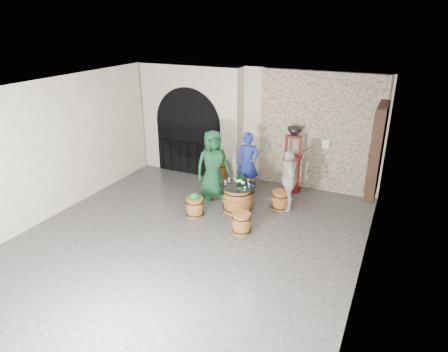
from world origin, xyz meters
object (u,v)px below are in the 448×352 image
at_px(person_white, 288,180).
at_px(wine_bottle_left, 238,179).
at_px(wine_bottle_right, 241,179).
at_px(barrel_stool_near_left, 195,207).
at_px(barrel_table, 237,198).
at_px(barrel_stool_far, 247,185).
at_px(person_green, 213,165).
at_px(barrel_stool_right, 280,200).
at_px(barrel_stool_near_right, 241,223).
at_px(person_blue, 248,164).
at_px(barrel_stool_left, 212,188).
at_px(corking_press, 293,155).
at_px(wine_bottle_center, 243,181).
at_px(side_barrel, 220,171).

height_order(person_white, wine_bottle_left, person_white).
bearing_deg(wine_bottle_right, wine_bottle_left, -152.99).
height_order(barrel_stool_near_left, wine_bottle_right, wine_bottle_right).
bearing_deg(barrel_table, barrel_stool_far, 98.78).
relative_size(barrel_stool_far, person_white, 0.31).
distance_m(barrel_stool_far, person_white, 1.40).
bearing_deg(wine_bottle_right, person_green, 157.79).
bearing_deg(wine_bottle_right, barrel_stool_right, 27.10).
bearing_deg(barrel_stool_near_right, person_blue, 108.33).
xyz_separation_m(barrel_stool_left, person_white, (2.01, 0.13, 0.53)).
height_order(barrel_stool_right, person_blue, person_blue).
distance_m(barrel_stool_far, corking_press, 1.47).
height_order(barrel_table, corking_press, corking_press).
bearing_deg(corking_press, wine_bottle_left, -121.97).
height_order(barrel_stool_far, barrel_stool_near_right, same).
relative_size(barrel_stool_near_right, person_blue, 0.28).
bearing_deg(wine_bottle_right, corking_press, 64.46).
distance_m(barrel_table, barrel_stool_near_right, 1.07).
bearing_deg(barrel_stool_left, person_white, 3.59).
distance_m(barrel_stool_far, wine_bottle_left, 1.16).
xyz_separation_m(barrel_stool_far, wine_bottle_center, (0.29, -1.04, 0.58)).
relative_size(barrel_table, wine_bottle_right, 2.72).
distance_m(person_blue, corking_press, 1.24).
bearing_deg(barrel_stool_far, wine_bottle_left, -82.09).
bearing_deg(barrel_stool_near_left, barrel_table, 40.07).
height_order(barrel_table, side_barrel, barrel_table).
xyz_separation_m(person_green, person_blue, (0.73, 0.59, -0.06)).
bearing_deg(person_blue, barrel_stool_right, -34.42).
distance_m(barrel_table, side_barrel, 1.88).
height_order(barrel_table, wine_bottle_right, wine_bottle_right).
bearing_deg(wine_bottle_center, barrel_table, -175.45).
distance_m(person_white, wine_bottle_left, 1.23).
relative_size(person_white, wine_bottle_center, 4.69).
bearing_deg(wine_bottle_center, barrel_stool_near_left, -143.69).
bearing_deg(side_barrel, barrel_stool_left, -76.59).
relative_size(barrel_stool_near_left, side_barrel, 0.74).
height_order(barrel_stool_far, wine_bottle_center, wine_bottle_center).
distance_m(wine_bottle_center, side_barrel, 2.02).
bearing_deg(barrel_stool_left, barrel_table, -27.60).
relative_size(person_white, wine_bottle_right, 4.69).
height_order(barrel_stool_right, wine_bottle_center, wine_bottle_center).
relative_size(barrel_table, person_white, 0.58).
xyz_separation_m(barrel_stool_far, corking_press, (1.00, 0.71, 0.80)).
xyz_separation_m(wine_bottle_right, side_barrel, (-1.22, 1.38, -0.49)).
distance_m(barrel_stool_right, wine_bottle_right, 1.14).
xyz_separation_m(barrel_stool_right, person_green, (-1.82, -0.06, 0.67)).
bearing_deg(barrel_stool_near_left, side_barrel, 99.53).
relative_size(person_blue, wine_bottle_right, 5.19).
bearing_deg(barrel_stool_left, barrel_stool_near_left, -83.76).
distance_m(person_green, side_barrel, 1.19).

